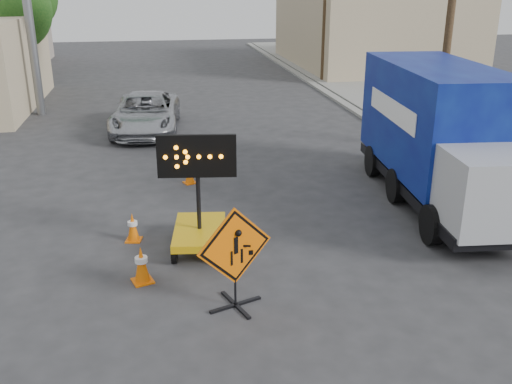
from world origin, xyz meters
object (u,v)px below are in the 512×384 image
object	(u,v)px
arrow_board	(199,224)
box_truck	(439,143)
construction_sign	(235,256)
pickup_truck	(146,113)

from	to	relation	value
arrow_board	box_truck	bearing A→B (deg)	23.20
construction_sign	arrow_board	world-z (taller)	arrow_board
construction_sign	box_truck	distance (m)	7.31
pickup_truck	box_truck	size ratio (longest dim) A/B	0.69
construction_sign	box_truck	bearing A→B (deg)	15.50
pickup_truck	box_truck	distance (m)	11.68
pickup_truck	arrow_board	bearing A→B (deg)	-78.83
arrow_board	box_truck	xyz separation A→B (m)	(6.35, 1.79, 1.00)
construction_sign	pickup_truck	xyz separation A→B (m)	(-1.58, 13.15, -0.28)
arrow_board	box_truck	size ratio (longest dim) A/B	0.34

